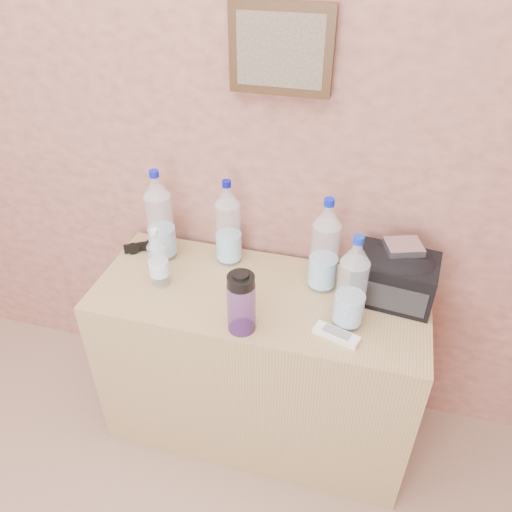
# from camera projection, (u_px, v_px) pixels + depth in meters

# --- Properties ---
(picture_frame) EXTENTS (0.30, 0.03, 0.25)m
(picture_frame) POSITION_uv_depth(u_px,v_px,m) (281.00, 50.00, 1.40)
(picture_frame) COLOR #382311
(picture_frame) RESTS_ON room_shell
(dresser) EXTENTS (1.10, 0.46, 0.69)m
(dresser) POSITION_uv_depth(u_px,v_px,m) (259.00, 364.00, 1.85)
(dresser) COLOR #9F7751
(dresser) RESTS_ON ground
(pet_large_a) EXTENTS (0.09, 0.09, 0.34)m
(pet_large_a) POSITION_uv_depth(u_px,v_px,m) (160.00, 220.00, 1.73)
(pet_large_a) COLOR silver
(pet_large_a) RESTS_ON dresser
(pet_large_b) EXTENTS (0.09, 0.09, 0.32)m
(pet_large_b) POSITION_uv_depth(u_px,v_px,m) (228.00, 227.00, 1.71)
(pet_large_b) COLOR silver
(pet_large_b) RESTS_ON dresser
(pet_large_c) EXTENTS (0.09, 0.09, 0.33)m
(pet_large_c) POSITION_uv_depth(u_px,v_px,m) (325.00, 250.00, 1.59)
(pet_large_c) COLOR silver
(pet_large_c) RESTS_ON dresser
(pet_large_d) EXTENTS (0.09, 0.09, 0.32)m
(pet_large_d) POSITION_uv_depth(u_px,v_px,m) (352.00, 287.00, 1.45)
(pet_large_d) COLOR silver
(pet_large_d) RESTS_ON dresser
(pet_small) EXTENTS (0.06, 0.06, 0.22)m
(pet_small) POSITION_uv_depth(u_px,v_px,m) (158.00, 260.00, 1.63)
(pet_small) COLOR silver
(pet_small) RESTS_ON dresser
(nalgene_bottle) EXTENTS (0.08, 0.08, 0.21)m
(nalgene_bottle) POSITION_uv_depth(u_px,v_px,m) (241.00, 302.00, 1.45)
(nalgene_bottle) COLOR #572A83
(nalgene_bottle) RESTS_ON dresser
(sunglasses) EXTENTS (0.13, 0.11, 0.03)m
(sunglasses) POSITION_uv_depth(u_px,v_px,m) (141.00, 247.00, 1.83)
(sunglasses) COLOR black
(sunglasses) RESTS_ON dresser
(ac_remote) EXTENTS (0.15, 0.08, 0.02)m
(ac_remote) POSITION_uv_depth(u_px,v_px,m) (336.00, 335.00, 1.48)
(ac_remote) COLOR silver
(ac_remote) RESTS_ON dresser
(toiletry_bag) EXTENTS (0.27, 0.21, 0.17)m
(toiletry_bag) POSITION_uv_depth(u_px,v_px,m) (395.00, 276.00, 1.58)
(toiletry_bag) COLOR black
(toiletry_bag) RESTS_ON dresser
(foil_packet) EXTENTS (0.13, 0.12, 0.02)m
(foil_packet) POSITION_uv_depth(u_px,v_px,m) (403.00, 247.00, 1.54)
(foil_packet) COLOR white
(foil_packet) RESTS_ON toiletry_bag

